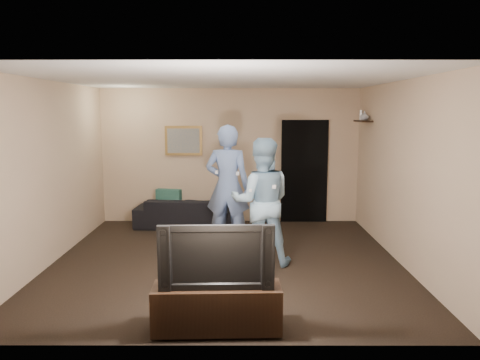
{
  "coord_description": "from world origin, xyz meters",
  "views": [
    {
      "loc": [
        0.21,
        -6.59,
        2.17
      ],
      "look_at": [
        0.2,
        0.3,
        1.15
      ],
      "focal_mm": 35.0,
      "sensor_mm": 36.0,
      "label": 1
    }
  ],
  "objects_px": {
    "sofa": "(186,212)",
    "television": "(217,254)",
    "wii_player_left": "(228,186)",
    "tv_console": "(217,308)",
    "wii_player_right": "(261,202)"
  },
  "relations": [
    {
      "from": "sofa",
      "to": "tv_console",
      "type": "bearing_deg",
      "value": 103.76
    },
    {
      "from": "tv_console",
      "to": "sofa",
      "type": "bearing_deg",
      "value": 98.82
    },
    {
      "from": "tv_console",
      "to": "wii_player_left",
      "type": "relative_size",
      "value": 0.64
    },
    {
      "from": "television",
      "to": "wii_player_left",
      "type": "bearing_deg",
      "value": 87.72
    },
    {
      "from": "tv_console",
      "to": "television",
      "type": "xyz_separation_m",
      "value": [
        -0.0,
        0.0,
        0.54
      ]
    },
    {
      "from": "television",
      "to": "wii_player_left",
      "type": "xyz_separation_m",
      "value": [
        0.02,
        2.99,
        0.19
      ]
    },
    {
      "from": "tv_console",
      "to": "wii_player_left",
      "type": "height_order",
      "value": "wii_player_left"
    },
    {
      "from": "tv_console",
      "to": "wii_player_right",
      "type": "bearing_deg",
      "value": 74.2
    },
    {
      "from": "television",
      "to": "wii_player_left",
      "type": "distance_m",
      "value": 2.99
    },
    {
      "from": "sofa",
      "to": "wii_player_left",
      "type": "distance_m",
      "value": 1.68
    },
    {
      "from": "sofa",
      "to": "television",
      "type": "bearing_deg",
      "value": 103.76
    },
    {
      "from": "sofa",
      "to": "tv_console",
      "type": "height_order",
      "value": "sofa"
    },
    {
      "from": "television",
      "to": "wii_player_right",
      "type": "xyz_separation_m",
      "value": [
        0.52,
        2.11,
        0.11
      ]
    },
    {
      "from": "wii_player_right",
      "to": "wii_player_left",
      "type": "bearing_deg",
      "value": 119.61
    },
    {
      "from": "sofa",
      "to": "wii_player_left",
      "type": "bearing_deg",
      "value": 125.95
    }
  ]
}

